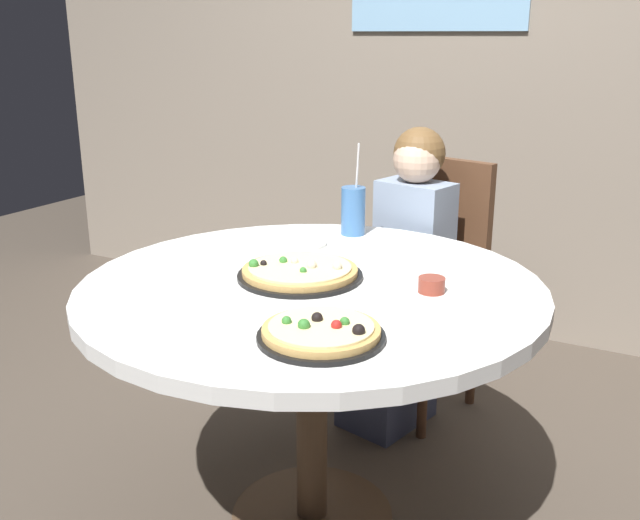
# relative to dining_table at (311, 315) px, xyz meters

# --- Properties ---
(ground_plane) EXTENTS (8.00, 8.00, 0.00)m
(ground_plane) POSITION_rel_dining_table_xyz_m (0.00, 0.00, -0.66)
(ground_plane) COLOR #4C4238
(wall_with_window) EXTENTS (5.20, 0.14, 2.90)m
(wall_with_window) POSITION_rel_dining_table_xyz_m (-0.00, 1.75, 0.79)
(wall_with_window) COLOR gray
(wall_with_window) RESTS_ON ground_plane
(dining_table) EXTENTS (1.26, 1.26, 0.75)m
(dining_table) POSITION_rel_dining_table_xyz_m (0.00, 0.00, 0.00)
(dining_table) COLOR white
(dining_table) RESTS_ON ground_plane
(chair_wooden) EXTENTS (0.48, 0.48, 0.95)m
(chair_wooden) POSITION_rel_dining_table_xyz_m (0.02, 0.88, -0.13)
(chair_wooden) COLOR brown
(chair_wooden) RESTS_ON ground_plane
(diner_child) EXTENTS (0.33, 0.43, 1.08)m
(diner_child) POSITION_rel_dining_table_xyz_m (-0.02, 0.70, -0.17)
(diner_child) COLOR #3F4766
(diner_child) RESTS_ON ground_plane
(pizza_veggie) EXTENTS (0.35, 0.35, 0.05)m
(pizza_veggie) POSITION_rel_dining_table_xyz_m (-0.05, 0.02, 0.11)
(pizza_veggie) COLOR black
(pizza_veggie) RESTS_ON dining_table
(pizza_cheese) EXTENTS (0.28, 0.28, 0.05)m
(pizza_cheese) POSITION_rel_dining_table_xyz_m (0.20, -0.32, 0.11)
(pizza_cheese) COLOR black
(pizza_cheese) RESTS_ON dining_table
(soda_cup) EXTENTS (0.08, 0.08, 0.31)m
(soda_cup) POSITION_rel_dining_table_xyz_m (-0.11, 0.50, 0.17)
(soda_cup) COLOR #3F72B2
(soda_cup) RESTS_ON dining_table
(sauce_bowl) EXTENTS (0.07, 0.07, 0.04)m
(sauce_bowl) POSITION_rel_dining_table_xyz_m (0.31, 0.08, 0.11)
(sauce_bowl) COLOR brown
(sauce_bowl) RESTS_ON dining_table
(plate_small) EXTENTS (0.18, 0.18, 0.01)m
(plate_small) POSITION_rel_dining_table_xyz_m (-0.21, 0.30, 0.10)
(plate_small) COLOR white
(plate_small) RESTS_ON dining_table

